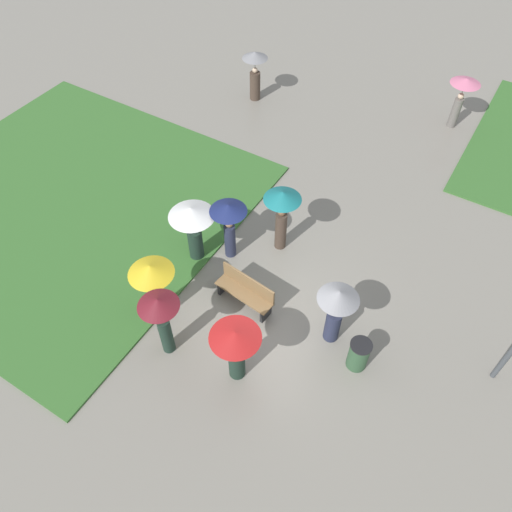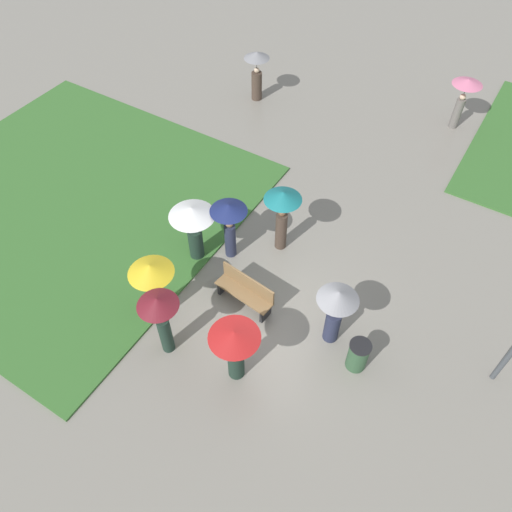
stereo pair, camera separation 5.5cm
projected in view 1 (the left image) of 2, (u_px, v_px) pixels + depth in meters
ground_plane at (271, 314)px, 12.29m from camera, size 90.00×90.00×0.00m
lawn_patch_near at (65, 203)px, 14.81m from camera, size 9.85×9.66×0.06m
park_bench at (246, 291)px, 12.18m from camera, size 1.58×0.60×0.90m
trash_bin at (359, 355)px, 11.08m from camera, size 0.50×0.50×0.86m
crowd_person_teal at (282, 208)px, 12.65m from camera, size 0.97×0.97×1.99m
crowd_person_navy at (229, 219)px, 12.54m from camera, size 0.95×0.95×1.84m
crowd_person_grey at (337, 306)px, 10.94m from camera, size 0.94×0.94×1.80m
crowd_person_red at (236, 345)px, 10.35m from camera, size 1.10×1.10×1.72m
crowd_person_white at (193, 222)px, 12.48m from camera, size 1.18×1.18×1.81m
crowd_person_yellow at (153, 280)px, 11.31m from camera, size 1.05×1.05×1.83m
crowd_person_maroon at (161, 315)px, 10.61m from camera, size 0.90×0.90×1.96m
lone_walker_far_path at (255, 69)px, 17.55m from camera, size 0.90×0.90×1.80m
lone_walker_mid_plaza at (462, 92)px, 16.35m from camera, size 0.98×0.98×1.79m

